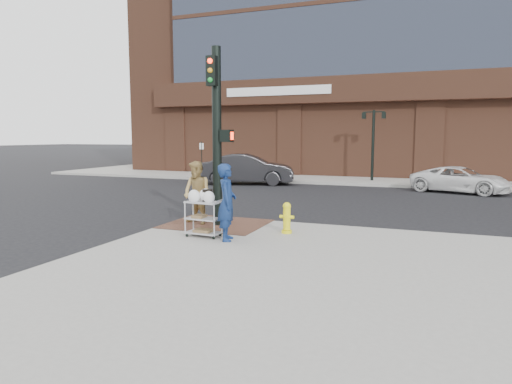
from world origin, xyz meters
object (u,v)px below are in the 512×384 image
at_px(lamp_post, 373,137).
at_px(utility_cart, 203,215).
at_px(sedan_dark, 248,169).
at_px(minivan_white, 461,180).
at_px(woman_blue, 227,202).
at_px(pedestrian_tan, 197,193).
at_px(traffic_signal_pole, 217,131).
at_px(fire_hydrant, 287,217).

xyz_separation_m(lamp_post, utility_cart, (-2.17, -16.71, -1.92)).
distance_m(sedan_dark, minivan_white, 10.94).
xyz_separation_m(lamp_post, woman_blue, (-1.44, -16.86, -1.53)).
distance_m(lamp_post, pedestrian_tan, 15.67).
relative_size(lamp_post, traffic_signal_pole, 0.80).
height_order(utility_cart, fire_hydrant, utility_cart).
bearing_deg(sedan_dark, lamp_post, -78.47).
relative_size(traffic_signal_pole, pedestrian_tan, 2.73).
height_order(pedestrian_tan, sedan_dark, pedestrian_tan).
bearing_deg(pedestrian_tan, fire_hydrant, 12.45).
relative_size(woman_blue, pedestrian_tan, 1.03).
distance_m(lamp_post, utility_cart, 16.96).
relative_size(pedestrian_tan, utility_cart, 1.50).
bearing_deg(lamp_post, utility_cart, -97.40).
height_order(lamp_post, minivan_white, lamp_post).
relative_size(pedestrian_tan, minivan_white, 0.41).
bearing_deg(minivan_white, traffic_signal_pole, 167.81).
bearing_deg(pedestrian_tan, woman_blue, -25.22).
height_order(lamp_post, pedestrian_tan, lamp_post).
bearing_deg(fire_hydrant, lamp_post, 88.83).
relative_size(woman_blue, fire_hydrant, 2.29).
bearing_deg(minivan_white, sedan_dark, 108.44).
xyz_separation_m(traffic_signal_pole, fire_hydrant, (2.16, -0.33, -2.26)).
bearing_deg(minivan_white, fire_hydrant, 176.59).
relative_size(minivan_white, utility_cart, 3.67).
bearing_deg(traffic_signal_pole, sedan_dark, 108.28).
bearing_deg(fire_hydrant, utility_cart, -148.02).
height_order(woman_blue, utility_cart, woman_blue).
xyz_separation_m(minivan_white, fire_hydrant, (-4.82, -12.42, -0.05)).
height_order(traffic_signal_pole, pedestrian_tan, traffic_signal_pole).
distance_m(lamp_post, traffic_signal_pole, 15.43).
xyz_separation_m(sedan_dark, fire_hydrant, (6.12, -12.30, -0.28)).
relative_size(lamp_post, utility_cart, 3.29).
distance_m(minivan_white, fire_hydrant, 13.32).
distance_m(pedestrian_tan, fire_hydrant, 2.86).
relative_size(woman_blue, minivan_white, 0.42).
distance_m(lamp_post, woman_blue, 16.99).
xyz_separation_m(woman_blue, fire_hydrant, (1.12, 1.31, -0.52)).
bearing_deg(sedan_dark, fire_hydrant, -168.86).
bearing_deg(woman_blue, sedan_dark, 0.35).
bearing_deg(pedestrian_tan, sedan_dark, 123.47).
distance_m(traffic_signal_pole, minivan_white, 14.14).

